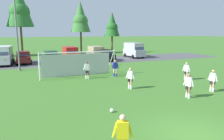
# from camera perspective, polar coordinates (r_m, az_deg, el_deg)

# --- Properties ---
(ground_plane) EXTENTS (400.00, 400.00, 0.00)m
(ground_plane) POSITION_cam_1_polar(r_m,az_deg,el_deg) (22.69, -5.89, -0.92)
(ground_plane) COLOR #3D7028
(parking_lot_strip) EXTENTS (52.00, 8.40, 0.01)m
(parking_lot_strip) POSITION_cam_1_polar(r_m,az_deg,el_deg) (32.55, -11.16, 2.29)
(parking_lot_strip) COLOR #4C4C51
(parking_lot_strip) RESTS_ON ground
(soccer_ball) EXTENTS (0.22, 0.22, 0.22)m
(soccer_ball) POSITION_cam_1_polar(r_m,az_deg,el_deg) (11.76, -0.04, -10.80)
(soccer_ball) COLOR white
(soccer_ball) RESTS_ON ground
(soccer_goal) EXTENTS (7.44, 1.97, 2.57)m
(soccer_goal) POSITION_cam_1_polar(r_m,az_deg,el_deg) (21.38, -9.28, 1.84)
(soccer_goal) COLOR white
(soccer_goal) RESTS_ON ground
(referee) EXTENTS (0.68, 0.43, 1.64)m
(referee) POSITION_cam_1_polar(r_m,az_deg,el_deg) (7.47, 2.86, -17.68)
(referee) COLOR beige
(referee) RESTS_ON ground
(player_striker_near) EXTENTS (0.71, 0.35, 1.64)m
(player_striker_near) POSITION_cam_1_polar(r_m,az_deg,el_deg) (20.03, -6.69, -0.01)
(player_striker_near) COLOR brown
(player_striker_near) RESTS_ON ground
(player_midfield_center) EXTENTS (0.49, 0.66, 1.64)m
(player_midfield_center) POSITION_cam_1_polar(r_m,az_deg,el_deg) (20.51, 19.38, -0.28)
(player_midfield_center) COLOR tan
(player_midfield_center) RESTS_ON ground
(player_defender_far) EXTENTS (0.41, 0.71, 1.64)m
(player_defender_far) POSITION_cam_1_polar(r_m,az_deg,el_deg) (14.97, 19.90, -3.98)
(player_defender_far) COLOR #936B4C
(player_defender_far) RESTS_ON ground
(player_winger_left) EXTENTS (0.56, 0.61, 1.64)m
(player_winger_left) POSITION_cam_1_polar(r_m,az_deg,el_deg) (16.34, 4.93, -2.26)
(player_winger_left) COLOR tan
(player_winger_left) RESTS_ON ground
(player_winger_right) EXTENTS (0.38, 0.73, 1.64)m
(player_winger_right) POSITION_cam_1_polar(r_m,az_deg,el_deg) (17.17, 25.46, -2.61)
(player_winger_right) COLOR tan
(player_winger_right) RESTS_ON ground
(player_trailing_back) EXTENTS (0.73, 0.32, 1.64)m
(player_trailing_back) POSITION_cam_1_polar(r_m,az_deg,el_deg) (20.89, 0.87, 0.48)
(player_trailing_back) COLOR tan
(player_trailing_back) RESTS_ON ground
(parked_car_slot_left) EXTENTS (2.46, 4.93, 2.52)m
(parked_car_slot_left) POSITION_cam_1_polar(r_m,az_deg,el_deg) (31.71, -27.09, 3.61)
(parked_car_slot_left) COLOR silver
(parked_car_slot_left) RESTS_ON ground
(parked_car_slot_center_left) EXTENTS (2.06, 4.21, 1.72)m
(parked_car_slot_center_left) POSITION_cam_1_polar(r_m,az_deg,el_deg) (32.09, -22.73, 3.15)
(parked_car_slot_center_left) COLOR maroon
(parked_car_slot_center_left) RESTS_ON ground
(parked_car_slot_center) EXTENTS (2.11, 4.24, 1.72)m
(parked_car_slot_center) POSITION_cam_1_polar(r_m,az_deg,el_deg) (31.65, -16.14, 3.45)
(parked_car_slot_center) COLOR #194C2D
(parked_car_slot_center) RESTS_ON ground
(parked_car_slot_center_right) EXTENTS (2.22, 4.64, 2.16)m
(parked_car_slot_center_right) POSITION_cam_1_polar(r_m,az_deg,el_deg) (32.80, -11.11, 4.30)
(parked_car_slot_center_right) COLOR red
(parked_car_slot_center_right) RESTS_ON ground
(parked_car_slot_right) EXTENTS (2.19, 4.63, 2.16)m
(parked_car_slot_right) POSITION_cam_1_polar(r_m,az_deg,el_deg) (33.50, -4.28, 4.58)
(parked_car_slot_right) COLOR tan
(parked_car_slot_right) RESTS_ON ground
(parked_car_slot_far_right) EXTENTS (2.11, 4.24, 1.72)m
(parked_car_slot_far_right) POSITION_cam_1_polar(r_m,az_deg,el_deg) (32.86, -1.88, 4.08)
(parked_car_slot_far_right) COLOR black
(parked_car_slot_far_right) RESTS_ON ground
(parked_car_slot_end) EXTENTS (2.21, 4.80, 2.52)m
(parked_car_slot_end) POSITION_cam_1_polar(r_m,az_deg,el_deg) (37.33, 5.90, 5.46)
(parked_car_slot_end) COLOR #B2B2BC
(parked_car_slot_end) RESTS_ON ground
(tree_mid_left) EXTENTS (4.82, 4.82, 12.85)m
(tree_mid_left) POSITION_cam_1_polar(r_m,az_deg,el_deg) (43.78, -23.68, 15.20)
(tree_mid_left) COLOR brown
(tree_mid_left) RESTS_ON ground
(tree_center_back) EXTENTS (3.94, 3.94, 10.52)m
(tree_center_back) POSITION_cam_1_polar(r_m,az_deg,el_deg) (44.28, -8.48, 13.75)
(tree_center_back) COLOR brown
(tree_center_back) RESTS_ON ground
(tree_mid_right) EXTENTS (3.17, 3.17, 8.46)m
(tree_mid_right) POSITION_cam_1_polar(r_m,az_deg,el_deg) (44.58, 0.01, 12.00)
(tree_mid_right) COLOR brown
(tree_mid_right) RESTS_ON ground
(street_lamp) EXTENTS (2.00, 0.32, 8.19)m
(street_lamp) POSITION_cam_1_polar(r_m,az_deg,el_deg) (26.13, -23.87, 9.08)
(street_lamp) COLOR slate
(street_lamp) RESTS_ON ground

